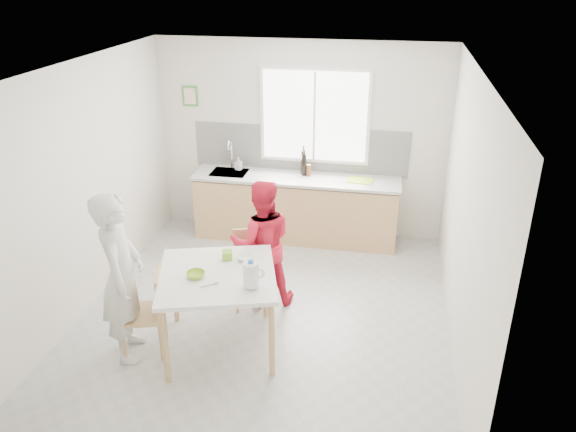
% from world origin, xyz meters
% --- Properties ---
extents(ground, '(4.50, 4.50, 0.00)m').
position_xyz_m(ground, '(0.00, 0.00, 0.00)').
color(ground, '#B7B7B2').
rests_on(ground, ground).
extents(room_shell, '(4.50, 4.50, 4.50)m').
position_xyz_m(room_shell, '(0.00, 0.00, 1.64)').
color(room_shell, silver).
rests_on(room_shell, ground).
extents(window, '(1.50, 0.06, 1.30)m').
position_xyz_m(window, '(0.20, 2.23, 1.70)').
color(window, white).
rests_on(window, room_shell).
extents(backsplash, '(3.00, 0.02, 0.65)m').
position_xyz_m(backsplash, '(0.00, 2.24, 1.23)').
color(backsplash, white).
rests_on(backsplash, room_shell).
extents(picture_frame, '(0.22, 0.03, 0.28)m').
position_xyz_m(picture_frame, '(-1.55, 2.23, 1.90)').
color(picture_frame, '#478D40').
rests_on(picture_frame, room_shell).
extents(kitchen_counter, '(2.84, 0.64, 1.37)m').
position_xyz_m(kitchen_counter, '(-0.00, 1.95, 0.42)').
color(kitchen_counter, tan).
rests_on(kitchen_counter, ground).
extents(dining_table, '(1.38, 1.38, 0.86)m').
position_xyz_m(dining_table, '(-0.32, -0.65, 0.77)').
color(dining_table, white).
rests_on(dining_table, ground).
extents(chair_left, '(0.51, 0.51, 0.89)m').
position_xyz_m(chair_left, '(-0.97, -0.84, 0.49)').
color(chair_left, tan).
rests_on(chair_left, ground).
extents(chair_far, '(0.50, 0.50, 0.87)m').
position_xyz_m(chair_far, '(-0.21, 0.23, 0.48)').
color(chair_far, tan).
rests_on(chair_far, ground).
extents(person_white, '(0.58, 0.72, 1.73)m').
position_xyz_m(person_white, '(-1.18, -0.91, 0.87)').
color(person_white, silver).
rests_on(person_white, ground).
extents(person_red, '(0.85, 0.74, 1.49)m').
position_xyz_m(person_red, '(-0.09, 0.27, 0.74)').
color(person_red, red).
rests_on(person_red, ground).
extents(bowl_green, '(0.22, 0.22, 0.06)m').
position_xyz_m(bowl_green, '(-0.49, -0.75, 0.88)').
color(bowl_green, '#9BC22C').
rests_on(bowl_green, dining_table).
extents(bowl_white, '(0.24, 0.24, 0.05)m').
position_xyz_m(bowl_white, '(-0.10, -0.33, 0.88)').
color(bowl_white, white).
rests_on(bowl_white, dining_table).
extents(milk_jug, '(0.20, 0.15, 0.26)m').
position_xyz_m(milk_jug, '(0.07, -0.83, 1.00)').
color(milk_jug, white).
rests_on(milk_jug, dining_table).
extents(green_box, '(0.12, 0.12, 0.09)m').
position_xyz_m(green_box, '(-0.30, -0.35, 0.90)').
color(green_box, '#7CB82A').
rests_on(green_box, dining_table).
extents(spoon, '(0.14, 0.10, 0.01)m').
position_xyz_m(spoon, '(-0.33, -0.88, 0.87)').
color(spoon, '#A5A5AA').
rests_on(spoon, dining_table).
extents(cutting_board, '(0.38, 0.29, 0.01)m').
position_xyz_m(cutting_board, '(0.86, 1.96, 0.93)').
color(cutting_board, '#B2D731').
rests_on(cutting_board, kitchen_counter).
extents(wine_bottle_a, '(0.07, 0.07, 0.32)m').
position_xyz_m(wine_bottle_a, '(0.07, 2.12, 1.08)').
color(wine_bottle_a, black).
rests_on(wine_bottle_a, kitchen_counter).
extents(wine_bottle_b, '(0.07, 0.07, 0.30)m').
position_xyz_m(wine_bottle_b, '(0.09, 2.03, 1.07)').
color(wine_bottle_b, black).
rests_on(wine_bottle_b, kitchen_counter).
extents(jar_amber, '(0.06, 0.06, 0.16)m').
position_xyz_m(jar_amber, '(0.16, 2.02, 1.00)').
color(jar_amber, brown).
rests_on(jar_amber, kitchen_counter).
extents(soap_bottle, '(0.10, 0.10, 0.18)m').
position_xyz_m(soap_bottle, '(-0.85, 2.09, 1.01)').
color(soap_bottle, '#999999').
rests_on(soap_bottle, kitchen_counter).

